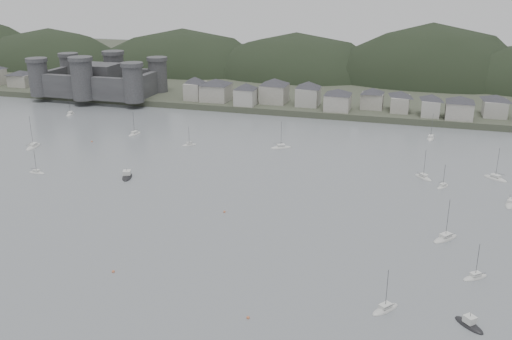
% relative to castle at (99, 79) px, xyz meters
% --- Properties ---
extents(ground, '(900.00, 900.00, 0.00)m').
position_rel_castle_xyz_m(ground, '(120.00, -179.80, -10.96)').
color(ground, slate).
rests_on(ground, ground).
extents(far_shore_land, '(900.00, 250.00, 3.00)m').
position_rel_castle_xyz_m(far_shore_land, '(120.00, 115.20, -9.46)').
color(far_shore_land, '#383D2D').
rests_on(far_shore_land, ground).
extents(forested_ridge, '(851.55, 103.94, 102.57)m').
position_rel_castle_xyz_m(forested_ridge, '(124.83, 89.60, -22.25)').
color(forested_ridge, black).
rests_on(forested_ridge, ground).
extents(castle, '(66.00, 43.00, 20.00)m').
position_rel_castle_xyz_m(castle, '(0.00, 0.00, 0.00)').
color(castle, '#39383B').
rests_on(castle, far_shore_land).
extents(waterfront_town, '(451.48, 28.46, 12.92)m').
position_rel_castle_xyz_m(waterfront_town, '(170.59, 3.54, -2.30)').
color(waterfront_town, gray).
rests_on(waterfront_town, far_shore_land).
extents(sailboat_lead, '(4.79, 6.06, 8.20)m').
position_rel_castle_xyz_m(sailboat_lead, '(177.41, -87.10, -10.78)').
color(sailboat_lead, beige).
rests_on(sailboat_lead, ground).
extents(moored_fleet, '(249.18, 177.78, 13.60)m').
position_rel_castle_xyz_m(moored_fleet, '(112.98, -106.39, -10.79)').
color(moored_fleet, beige).
rests_on(moored_fleet, ground).
extents(motor_launch_near, '(6.56, 6.62, 3.66)m').
position_rel_castle_xyz_m(motor_launch_near, '(181.28, -164.55, -10.66)').
color(motor_launch_near, black).
rests_on(motor_launch_near, ground).
extents(motor_launch_far, '(6.14, 9.31, 4.08)m').
position_rel_castle_xyz_m(motor_launch_far, '(75.56, -107.88, -10.68)').
color(motor_launch_far, black).
rests_on(motor_launch_far, ground).
extents(mooring_buoys, '(99.05, 100.89, 0.70)m').
position_rel_castle_xyz_m(mooring_buoys, '(89.19, -139.32, -10.81)').
color(mooring_buoys, '#CA6C43').
rests_on(mooring_buoys, ground).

